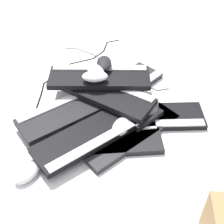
% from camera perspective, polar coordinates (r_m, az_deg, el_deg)
% --- Properties ---
extents(ground_plane, '(3.20, 3.20, 0.00)m').
position_cam_1_polar(ground_plane, '(1.32, 2.08, -1.08)').
color(ground_plane, white).
extents(keyboard_0, '(0.38, 0.44, 0.03)m').
position_cam_1_polar(keyboard_0, '(1.22, -1.31, -5.17)').
color(keyboard_0, black).
rests_on(keyboard_0, ground).
extents(keyboard_1, '(0.46, 0.27, 0.03)m').
position_cam_1_polar(keyboard_1, '(1.25, 3.02, -3.70)').
color(keyboard_1, '#232326').
rests_on(keyboard_1, ground).
extents(keyboard_2, '(0.37, 0.45, 0.03)m').
position_cam_1_polar(keyboard_2, '(1.32, 7.18, -0.92)').
color(keyboard_2, black).
rests_on(keyboard_2, ground).
extents(keyboard_3, '(0.46, 0.23, 0.03)m').
position_cam_1_polar(keyboard_3, '(1.45, 1.87, 4.17)').
color(keyboard_3, '#232326').
rests_on(keyboard_3, ground).
extents(keyboard_4, '(0.44, 0.38, 0.03)m').
position_cam_1_polar(keyboard_4, '(1.30, -5.16, -1.42)').
color(keyboard_4, '#232326').
rests_on(keyboard_4, ground).
extents(keyboard_5, '(0.26, 0.46, 0.03)m').
position_cam_1_polar(keyboard_5, '(1.37, 0.32, 2.99)').
color(keyboard_5, black).
rests_on(keyboard_5, keyboard_3).
extents(keyboard_6, '(0.15, 0.44, 0.03)m').
position_cam_1_polar(keyboard_6, '(1.34, -1.43, 3.59)').
color(keyboard_6, black).
rests_on(keyboard_6, keyboard_5).
extents(keyboard_7, '(0.46, 0.30, 0.03)m').
position_cam_1_polar(keyboard_7, '(1.31, -7.69, 0.33)').
color(keyboard_7, black).
rests_on(keyboard_7, keyboard_4).
extents(keyboard_8, '(0.36, 0.45, 0.03)m').
position_cam_1_polar(keyboard_8, '(1.38, -2.33, 6.38)').
color(keyboard_8, black).
rests_on(keyboard_8, keyboard_6).
extents(keyboard_9, '(0.46, 0.29, 0.03)m').
position_cam_1_polar(keyboard_9, '(1.19, -4.14, -4.42)').
color(keyboard_9, black).
rests_on(keyboard_9, keyboard_0).
extents(mouse_0, '(0.13, 0.12, 0.04)m').
position_cam_1_polar(mouse_0, '(1.40, -1.45, 8.92)').
color(mouse_0, black).
rests_on(mouse_0, keyboard_8).
extents(mouse_1, '(0.11, 0.13, 0.04)m').
position_cam_1_polar(mouse_1, '(1.35, -3.03, 7.51)').
color(mouse_1, silver).
rests_on(mouse_1, keyboard_8).
extents(mouse_2, '(0.12, 0.13, 0.04)m').
position_cam_1_polar(mouse_2, '(1.32, -3.15, 6.52)').
color(mouse_2, silver).
rests_on(mouse_2, keyboard_8).
extents(mouse_3, '(0.12, 0.08, 0.04)m').
position_cam_1_polar(mouse_3, '(1.22, 1.75, -2.61)').
color(mouse_3, silver).
rests_on(mouse_3, keyboard_1).
extents(mouse_4, '(0.12, 0.09, 0.04)m').
position_cam_1_polar(mouse_4, '(1.31, 7.04, 0.84)').
color(mouse_4, '#4C4C51').
rests_on(mouse_4, keyboard_2).
extents(mouse_5, '(0.11, 0.07, 0.04)m').
position_cam_1_polar(mouse_5, '(1.15, -15.28, -10.66)').
color(mouse_5, silver).
rests_on(mouse_5, ground).
extents(cable_0, '(0.11, 0.65, 0.01)m').
position_cam_1_polar(cable_0, '(1.61, 0.17, 8.15)').
color(cable_0, '#59595B').
rests_on(cable_0, ground).
extents(cable_1, '(0.80, 0.16, 0.01)m').
position_cam_1_polar(cable_1, '(1.60, -7.39, 7.42)').
color(cable_1, black).
rests_on(cable_1, ground).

